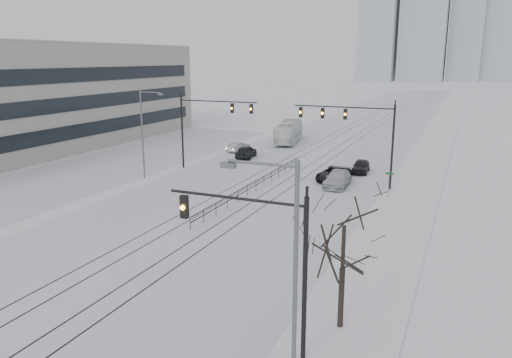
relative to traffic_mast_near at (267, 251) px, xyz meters
name	(u,v)px	position (x,y,z in m)	size (l,w,h in m)	color
road	(336,142)	(-10.79, 54.00, -4.55)	(22.00, 260.00, 0.02)	silver
sidewalk_east	(433,148)	(2.71, 54.00, -4.48)	(5.00, 260.00, 0.16)	silver
curb	(414,147)	(0.26, 54.00, -4.50)	(0.10, 260.00, 0.12)	gray
parking_strip	(117,163)	(-30.79, 29.00, -4.55)	(14.00, 60.00, 0.03)	silver
tram_rails	(291,169)	(-10.79, 34.00, -4.54)	(5.30, 180.00, 0.01)	black
office_building	(0,98)	(-48.76, 29.00, 2.50)	(20.20, 62.20, 14.11)	#ACA9A2
skyline	(453,21)	(-5.77, 267.63, 26.08)	(96.00, 48.00, 72.00)	#9DA4AD
traffic_mast_near	(267,251)	(0.00, 0.00, 0.00)	(6.10, 0.37, 7.00)	black
traffic_mast_ne	(357,127)	(-2.64, 29.00, 1.20)	(9.60, 0.37, 8.00)	black
traffic_mast_nw	(205,120)	(-19.31, 30.00, 1.01)	(9.10, 0.37, 8.00)	black
street_light_east	(287,272)	(1.91, -3.00, 0.65)	(2.73, 0.25, 9.00)	#595B60
street_light_west	(144,128)	(-22.99, 24.00, 0.65)	(2.73, 0.25, 9.00)	#595B60
bare_tree	(344,237)	(2.41, 3.00, -0.07)	(4.40, 4.40, 6.10)	black
median_fence	(256,185)	(-10.79, 24.00, -4.04)	(0.06, 24.00, 1.00)	black
street_sign	(389,181)	(1.01, 26.00, -2.96)	(0.70, 0.06, 2.40)	#595B60
sedan_sb_inner	(246,152)	(-18.11, 37.99, -3.78)	(1.85, 4.60, 1.57)	black
sedan_sb_outer	(238,147)	(-20.79, 41.43, -3.93)	(1.35, 3.87, 1.27)	#9FA0A6
sedan_nb_front	(333,174)	(-5.20, 30.76, -3.88)	(2.27, 4.93, 1.37)	black
sedan_nb_right	(338,179)	(-4.18, 28.61, -3.81)	(2.10, 5.16, 1.50)	#B5B9BD
sedan_nb_far	(361,166)	(-3.36, 35.39, -3.86)	(1.66, 4.12, 1.40)	black
box_truck	(289,132)	(-17.19, 51.10, -3.03)	(2.57, 10.98, 3.06)	white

